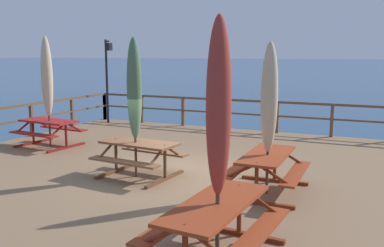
{
  "coord_description": "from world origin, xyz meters",
  "views": [
    {
      "loc": [
        4.23,
        -8.32,
        3.44
      ],
      "look_at": [
        0.0,
        0.91,
        1.79
      ],
      "focal_mm": 40.01,
      "sensor_mm": 36.0,
      "label": 1
    }
  ],
  "objects_px": {
    "picnic_table_mid_centre": "(267,164)",
    "picnic_table_mid_right": "(216,217)",
    "patio_umbrella_tall_back_left": "(47,77)",
    "lamp_post_hooked": "(108,68)",
    "patio_umbrella_short_front": "(134,89)",
    "patio_umbrella_short_mid": "(219,109)",
    "patio_umbrella_tall_back_right": "(269,99)",
    "picnic_table_back_left": "(49,127)",
    "picnic_table_front_left": "(139,152)"
  },
  "relations": [
    {
      "from": "picnic_table_back_left",
      "to": "picnic_table_mid_right",
      "type": "bearing_deg",
      "value": -32.63
    },
    {
      "from": "picnic_table_mid_right",
      "to": "patio_umbrella_tall_back_right",
      "type": "height_order",
      "value": "patio_umbrella_tall_back_right"
    },
    {
      "from": "patio_umbrella_tall_back_right",
      "to": "picnic_table_mid_centre",
      "type": "bearing_deg",
      "value": 114.71
    },
    {
      "from": "picnic_table_mid_centre",
      "to": "picnic_table_mid_right",
      "type": "height_order",
      "value": "same"
    },
    {
      "from": "lamp_post_hooked",
      "to": "picnic_table_mid_centre",
      "type": "bearing_deg",
      "value": -36.4
    },
    {
      "from": "patio_umbrella_tall_back_right",
      "to": "lamp_post_hooked",
      "type": "height_order",
      "value": "lamp_post_hooked"
    },
    {
      "from": "picnic_table_mid_right",
      "to": "patio_umbrella_short_front",
      "type": "distance_m",
      "value": 4.31
    },
    {
      "from": "picnic_table_mid_right",
      "to": "patio_umbrella_tall_back_left",
      "type": "xyz_separation_m",
      "value": [
        -6.87,
        4.39,
        1.44
      ]
    },
    {
      "from": "picnic_table_front_left",
      "to": "patio_umbrella_short_mid",
      "type": "distance_m",
      "value": 4.4
    },
    {
      "from": "picnic_table_back_left",
      "to": "patio_umbrella_short_mid",
      "type": "height_order",
      "value": "patio_umbrella_short_mid"
    },
    {
      "from": "picnic_table_front_left",
      "to": "patio_umbrella_tall_back_left",
      "type": "bearing_deg",
      "value": 158.97
    },
    {
      "from": "picnic_table_mid_centre",
      "to": "patio_umbrella_short_front",
      "type": "relative_size",
      "value": 0.62
    },
    {
      "from": "picnic_table_front_left",
      "to": "patio_umbrella_tall_back_left",
      "type": "height_order",
      "value": "patio_umbrella_tall_back_left"
    },
    {
      "from": "picnic_table_back_left",
      "to": "patio_umbrella_tall_back_left",
      "type": "bearing_deg",
      "value": -33.8
    },
    {
      "from": "picnic_table_mid_centre",
      "to": "lamp_post_hooked",
      "type": "relative_size",
      "value": 0.58
    },
    {
      "from": "picnic_table_back_left",
      "to": "patio_umbrella_short_front",
      "type": "relative_size",
      "value": 0.61
    },
    {
      "from": "picnic_table_front_left",
      "to": "patio_umbrella_short_front",
      "type": "relative_size",
      "value": 0.6
    },
    {
      "from": "patio_umbrella_tall_back_left",
      "to": "lamp_post_hooked",
      "type": "relative_size",
      "value": 0.99
    },
    {
      "from": "picnic_table_front_left",
      "to": "patio_umbrella_short_front",
      "type": "distance_m",
      "value": 1.37
    },
    {
      "from": "picnic_table_front_left",
      "to": "patio_umbrella_short_mid",
      "type": "xyz_separation_m",
      "value": [
        2.96,
        -2.92,
        1.44
      ]
    },
    {
      "from": "picnic_table_mid_centre",
      "to": "patio_umbrella_short_mid",
      "type": "xyz_separation_m",
      "value": [
        0.15,
        -2.98,
        1.44
      ]
    },
    {
      "from": "picnic_table_back_left",
      "to": "patio_umbrella_short_mid",
      "type": "xyz_separation_m",
      "value": [
        6.98,
        -4.49,
        1.44
      ]
    },
    {
      "from": "picnic_table_front_left",
      "to": "lamp_post_hooked",
      "type": "bearing_deg",
      "value": 130.48
    },
    {
      "from": "picnic_table_front_left",
      "to": "lamp_post_hooked",
      "type": "relative_size",
      "value": 0.56
    },
    {
      "from": "picnic_table_front_left",
      "to": "patio_umbrella_short_mid",
      "type": "bearing_deg",
      "value": -44.59
    },
    {
      "from": "patio_umbrella_short_mid",
      "to": "patio_umbrella_short_front",
      "type": "xyz_separation_m",
      "value": [
        -3.01,
        2.85,
        -0.08
      ]
    },
    {
      "from": "patio_umbrella_short_front",
      "to": "picnic_table_back_left",
      "type": "bearing_deg",
      "value": 157.6
    },
    {
      "from": "picnic_table_back_left",
      "to": "lamp_post_hooked",
      "type": "relative_size",
      "value": 0.57
    },
    {
      "from": "picnic_table_mid_centre",
      "to": "lamp_post_hooked",
      "type": "bearing_deg",
      "value": 143.6
    },
    {
      "from": "picnic_table_mid_centre",
      "to": "picnic_table_front_left",
      "type": "xyz_separation_m",
      "value": [
        -2.81,
        -0.06,
        -0.01
      ]
    },
    {
      "from": "patio_umbrella_short_mid",
      "to": "patio_umbrella_short_front",
      "type": "relative_size",
      "value": 1.04
    },
    {
      "from": "picnic_table_mid_right",
      "to": "lamp_post_hooked",
      "type": "bearing_deg",
      "value": 132.21
    },
    {
      "from": "picnic_table_mid_centre",
      "to": "patio_umbrella_tall_back_right",
      "type": "bearing_deg",
      "value": -65.29
    },
    {
      "from": "patio_umbrella_short_mid",
      "to": "lamp_post_hooked",
      "type": "height_order",
      "value": "lamp_post_hooked"
    },
    {
      "from": "picnic_table_front_left",
      "to": "patio_umbrella_short_front",
      "type": "bearing_deg",
      "value": -129.97
    },
    {
      "from": "picnic_table_back_left",
      "to": "picnic_table_mid_right",
      "type": "xyz_separation_m",
      "value": [
        6.95,
        -4.45,
        0.01
      ]
    },
    {
      "from": "patio_umbrella_short_front",
      "to": "patio_umbrella_tall_back_left",
      "type": "bearing_deg",
      "value": 157.86
    },
    {
      "from": "picnic_table_back_left",
      "to": "patio_umbrella_short_mid",
      "type": "bearing_deg",
      "value": -32.72
    },
    {
      "from": "patio_umbrella_tall_back_left",
      "to": "picnic_table_mid_centre",
      "type": "bearing_deg",
      "value": -12.13
    },
    {
      "from": "picnic_table_front_left",
      "to": "patio_umbrella_short_front",
      "type": "xyz_separation_m",
      "value": [
        -0.06,
        -0.07,
        1.36
      ]
    },
    {
      "from": "picnic_table_front_left",
      "to": "patio_umbrella_tall_back_left",
      "type": "relative_size",
      "value": 0.57
    },
    {
      "from": "picnic_table_back_left",
      "to": "patio_umbrella_tall_back_left",
      "type": "distance_m",
      "value": 1.46
    },
    {
      "from": "picnic_table_back_left",
      "to": "picnic_table_front_left",
      "type": "bearing_deg",
      "value": -21.31
    },
    {
      "from": "picnic_table_mid_centre",
      "to": "lamp_post_hooked",
      "type": "height_order",
      "value": "lamp_post_hooked"
    },
    {
      "from": "patio_umbrella_tall_back_right",
      "to": "picnic_table_back_left",
      "type": "bearing_deg",
      "value": 167.11
    },
    {
      "from": "picnic_table_mid_right",
      "to": "lamp_post_hooked",
      "type": "distance_m",
      "value": 11.78
    },
    {
      "from": "patio_umbrella_short_mid",
      "to": "picnic_table_mid_centre",
      "type": "bearing_deg",
      "value": 92.79
    },
    {
      "from": "picnic_table_mid_centre",
      "to": "picnic_table_back_left",
      "type": "bearing_deg",
      "value": 167.59
    },
    {
      "from": "picnic_table_mid_right",
      "to": "patio_umbrella_short_front",
      "type": "height_order",
      "value": "patio_umbrella_short_front"
    },
    {
      "from": "patio_umbrella_tall_back_right",
      "to": "patio_umbrella_short_front",
      "type": "relative_size",
      "value": 0.96
    }
  ]
}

